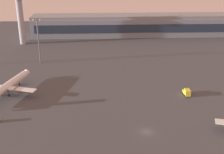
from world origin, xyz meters
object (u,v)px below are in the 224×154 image
control_tower (20,12)px  catering_truck (187,92)px  apron_light_central (38,38)px  airplane_terminal_side (6,87)px

control_tower → catering_truck: size_ratio=7.09×
catering_truck → apron_light_central: size_ratio=0.22×
catering_truck → apron_light_central: (-73.90, 48.36, 13.26)m
airplane_terminal_side → catering_truck: bearing=12.9°
catering_truck → airplane_terminal_side: bearing=177.2°
airplane_terminal_side → apron_light_central: 46.02m
catering_truck → apron_light_central: bearing=147.1°
airplane_terminal_side → apron_light_central: apron_light_central is taller
airplane_terminal_side → apron_light_central: size_ratio=1.41×
control_tower → airplane_terminal_side: control_tower is taller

